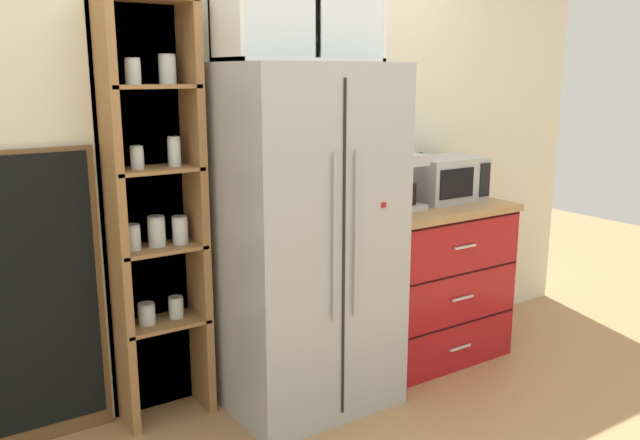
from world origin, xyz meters
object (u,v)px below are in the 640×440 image
(refrigerator, at_px, (304,239))
(mug_charcoal, at_px, (375,204))
(bottle_amber, at_px, (420,180))
(chalkboard_menu, at_px, (35,300))
(mug_navy, at_px, (433,197))
(coffee_maker, at_px, (403,181))
(microwave, at_px, (445,179))

(refrigerator, xyz_separation_m, mug_charcoal, (0.51, 0.07, 0.11))
(bottle_amber, relative_size, chalkboard_menu, 0.21)
(mug_charcoal, height_order, bottle_amber, bottle_amber)
(refrigerator, bearing_deg, chalkboard_menu, 165.28)
(mug_navy, bearing_deg, mug_charcoal, 175.28)
(coffee_maker, bearing_deg, chalkboard_menu, 172.37)
(microwave, bearing_deg, refrigerator, -174.32)
(coffee_maker, height_order, mug_navy, coffee_maker)
(mug_navy, relative_size, chalkboard_menu, 0.08)
(mug_navy, distance_m, chalkboard_menu, 2.17)
(microwave, xyz_separation_m, bottle_amber, (-0.16, 0.04, 0.00))
(microwave, relative_size, mug_navy, 4.00)
(mug_navy, distance_m, bottle_amber, 0.14)
(mug_charcoal, bearing_deg, chalkboard_menu, 171.57)
(coffee_maker, distance_m, mug_charcoal, 0.22)
(microwave, bearing_deg, mug_charcoal, -175.82)
(microwave, bearing_deg, bottle_amber, 165.92)
(coffee_maker, height_order, chalkboard_menu, chalkboard_menu)
(microwave, distance_m, mug_charcoal, 0.57)
(refrigerator, bearing_deg, coffee_maker, 5.22)
(bottle_amber, bearing_deg, coffee_maker, -158.00)
(bottle_amber, distance_m, chalkboard_menu, 2.17)
(mug_charcoal, height_order, chalkboard_menu, chalkboard_menu)
(coffee_maker, distance_m, mug_navy, 0.23)
(microwave, xyz_separation_m, mug_navy, (-0.16, -0.07, -0.08))
(mug_charcoal, xyz_separation_m, mug_navy, (0.40, -0.03, 0.00))
(microwave, distance_m, mug_navy, 0.19)
(coffee_maker, bearing_deg, mug_charcoal, 179.65)
(microwave, relative_size, mug_charcoal, 3.96)
(microwave, xyz_separation_m, coffee_maker, (-0.37, -0.04, 0.03))
(mug_charcoal, bearing_deg, coffee_maker, -0.35)
(refrigerator, height_order, mug_navy, refrigerator)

